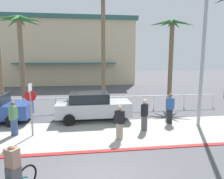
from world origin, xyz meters
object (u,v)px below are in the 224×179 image
pedestrian_0 (120,124)px  stop_sign_bike_lane (31,102)px  palm_tree_2 (103,20)px  streetlight_curb (206,48)px  palm_tree_3 (172,38)px  pedestrian_2 (170,110)px  pedestrian_3 (14,120)px  cyclist_teal_0 (12,174)px  pedestrian_1 (144,116)px  palm_tree_1 (20,37)px  car_silver_2 (93,106)px

pedestrian_0 → stop_sign_bike_lane: bearing=167.2°
palm_tree_2 → streetlight_curb: bearing=-61.2°
palm_tree_3 → pedestrian_2: (-2.39, -5.72, -4.55)m
pedestrian_2 → pedestrian_3: size_ratio=1.02×
stop_sign_bike_lane → pedestrian_2: stop_sign_bike_lane is taller
palm_tree_2 → pedestrian_3: palm_tree_2 is taller
pedestrian_2 → cyclist_teal_0: bearing=-141.1°
streetlight_curb → pedestrian_2: 3.84m
streetlight_curb → pedestrian_1: size_ratio=4.53×
cyclist_teal_0 → pedestrian_2: (6.81, 5.48, 0.12)m
palm_tree_3 → cyclist_teal_0: size_ratio=4.46×
pedestrian_0 → pedestrian_1: 1.76m
stop_sign_bike_lane → palm_tree_2: palm_tree_2 is taller
pedestrian_3 → cyclist_teal_0: bearing=-72.9°
palm_tree_1 → pedestrian_1: 10.67m
palm_tree_1 → palm_tree_2: size_ratio=0.71×
car_silver_2 → pedestrian_3: pedestrian_3 is taller
stop_sign_bike_lane → palm_tree_1: bearing=108.1°
pedestrian_2 → pedestrian_3: bearing=-174.7°
car_silver_2 → pedestrian_3: bearing=-152.8°
pedestrian_1 → pedestrian_3: bearing=178.6°
palm_tree_1 → palm_tree_2: (6.24, 2.36, 1.72)m
streetlight_curb → palm_tree_3: 6.71m
palm_tree_3 → pedestrian_1: (-4.16, -6.64, -4.60)m
palm_tree_3 → streetlight_curb: bearing=-98.3°
cyclist_teal_0 → pedestrian_0: size_ratio=0.96×
palm_tree_1 → pedestrian_1: size_ratio=4.08×
car_silver_2 → palm_tree_3: bearing=33.5°
palm_tree_2 → car_silver_2: (-1.25, -6.22, -6.10)m
car_silver_2 → pedestrian_3: (-3.89, -2.00, -0.08)m
car_silver_2 → pedestrian_2: pedestrian_2 is taller
car_silver_2 → pedestrian_3: size_ratio=2.57×
pedestrian_0 → pedestrian_2: size_ratio=0.92×
pedestrian_1 → pedestrian_2: (1.77, 0.92, 0.05)m
car_silver_2 → cyclist_teal_0: (-2.44, -6.73, -0.18)m
palm_tree_2 → cyclist_teal_0: palm_tree_2 is taller
palm_tree_2 → palm_tree_3: size_ratio=1.38×
palm_tree_1 → pedestrian_2: size_ratio=3.86×
car_silver_2 → pedestrian_3: 4.38m
streetlight_curb → car_silver_2: 7.04m
cyclist_teal_0 → palm_tree_1: bearing=103.5°
stop_sign_bike_lane → palm_tree_3: palm_tree_3 is taller
streetlight_curb → pedestrian_2: (-1.44, 0.83, -3.46)m
palm_tree_1 → pedestrian_2: bearing=-28.6°
car_silver_2 → pedestrian_1: (2.59, -2.16, -0.11)m
pedestrian_3 → palm_tree_3: bearing=31.3°
pedestrian_0 → pedestrian_2: bearing=30.0°
car_silver_2 → stop_sign_bike_lane: bearing=-143.9°
palm_tree_3 → palm_tree_1: bearing=-177.0°
pedestrian_1 → palm_tree_1: bearing=141.5°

